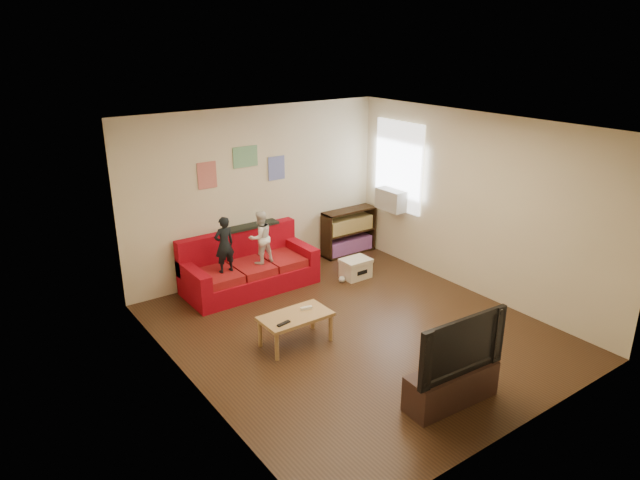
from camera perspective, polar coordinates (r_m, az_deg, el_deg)
room_shell at (r=7.14m, az=3.74°, el=0.48°), size 4.52×5.02×2.72m
sofa at (r=8.89m, az=-7.23°, el=-2.88°), size 2.02×0.93×0.89m
child_a at (r=8.36m, az=-9.55°, el=-0.46°), size 0.31×0.21×0.85m
child_b at (r=8.63m, az=-5.98°, el=0.26°), size 0.42×0.34×0.82m
coffee_table at (r=7.24m, az=-2.47°, el=-7.89°), size 0.90×0.49×0.40m
remote at (r=7.00m, az=-3.66°, el=-8.33°), size 0.19×0.08×0.02m
game_controller at (r=7.34m, az=-1.38°, el=-6.82°), size 0.16×0.07×0.03m
bookshelf at (r=10.16m, az=2.88°, el=0.62°), size 1.02×0.30×0.81m
window at (r=9.67m, az=7.86°, el=7.33°), size 0.04×1.08×1.48m
ac_unit at (r=9.73m, az=7.19°, el=4.03°), size 0.28×0.55×0.35m
artwork_left at (r=8.64m, az=-11.23°, el=6.36°), size 0.30×0.01×0.40m
artwork_center at (r=8.88m, az=-7.48°, el=8.26°), size 0.42×0.01×0.32m
artwork_right at (r=9.19m, az=-4.37°, el=7.18°), size 0.30×0.01×0.38m
file_box at (r=9.22m, az=3.59°, el=-2.82°), size 0.46×0.35×0.32m
tv_stand at (r=6.41m, az=12.97°, el=-14.03°), size 1.09×0.42×0.40m
television at (r=6.13m, az=13.35°, el=-9.91°), size 1.15×0.21×0.66m
tissue at (r=9.07m, az=2.21°, el=-3.94°), size 0.13×0.13×0.10m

